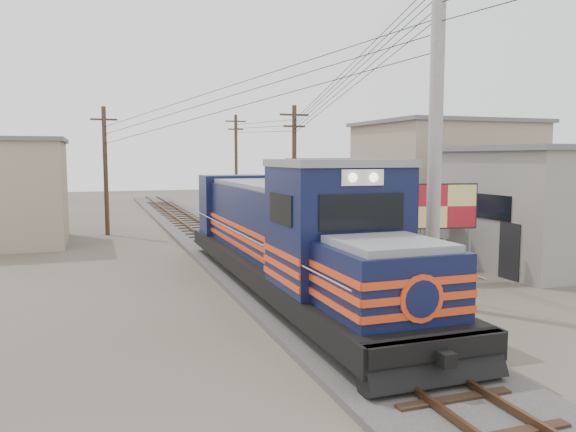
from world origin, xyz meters
name	(u,v)px	position (x,y,z in m)	size (l,w,h in m)	color
ground	(313,311)	(0.00, 0.00, 0.00)	(120.00, 120.00, 0.00)	#473F35
ballast	(230,251)	(0.00, 10.00, 0.08)	(3.60, 70.00, 0.16)	#595651
track	(230,247)	(0.00, 10.00, 0.26)	(1.15, 70.00, 0.12)	#51331E
locomotive	(287,238)	(0.00, 2.17, 1.77)	(3.03, 16.48, 4.09)	black
utility_pole_main	(435,131)	(3.50, -0.50, 5.00)	(0.40, 0.40, 10.00)	#9E9B93
wooden_pole_mid	(294,168)	(4.50, 14.00, 3.68)	(1.60, 0.24, 7.00)	#4C3826
wooden_pole_far	(236,162)	(4.80, 28.00, 3.93)	(1.60, 0.24, 7.50)	#4C3826
wooden_pole_left	(105,168)	(-5.00, 18.00, 3.68)	(1.60, 0.24, 7.00)	#4C3826
power_lines	(233,76)	(-0.14, 8.49, 7.56)	(9.65, 19.00, 3.30)	black
shophouse_front	(557,206)	(11.50, 3.00, 2.36)	(7.35, 6.30, 4.70)	gray
shophouse_mid	(444,178)	(12.50, 12.00, 3.11)	(8.40, 7.35, 6.20)	gray
shophouse_back	(342,188)	(11.00, 22.00, 2.11)	(6.30, 6.30, 4.20)	gray
billboard	(447,209)	(5.91, 2.29, 2.49)	(2.16, 0.55, 3.37)	#99999E
market_umbrella	(423,204)	(6.67, 4.95, 2.41)	(2.87, 2.87, 2.74)	black
vendor	(405,240)	(6.25, 5.55, 0.91)	(0.66, 0.43, 1.81)	black
plant_nursery	(401,262)	(4.88, 3.50, 0.44)	(3.19, 3.03, 1.12)	#22641C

